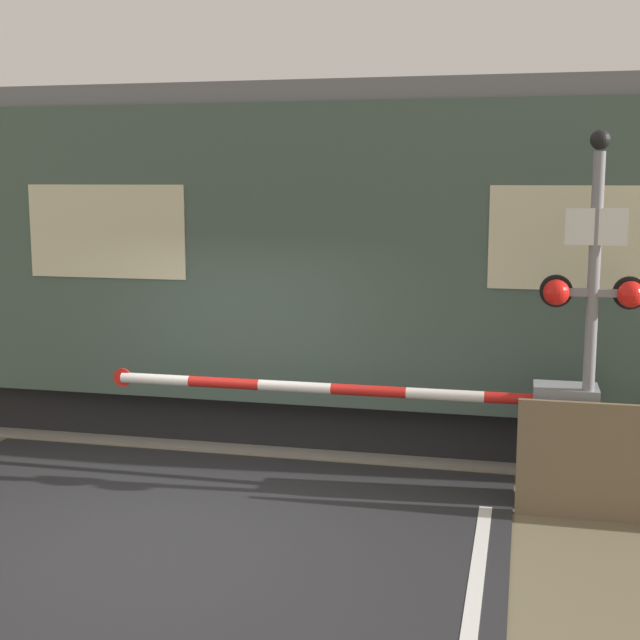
% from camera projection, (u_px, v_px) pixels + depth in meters
% --- Properties ---
extents(ground_plane, '(80.00, 80.00, 0.00)m').
position_uv_depth(ground_plane, '(176.00, 523.00, 8.09)').
color(ground_plane, '#6B6047').
extents(track_bed, '(36.00, 3.20, 0.13)m').
position_uv_depth(track_bed, '(284.00, 416.00, 11.63)').
color(track_bed, gray).
rests_on(track_bed, ground_plane).
extents(train, '(19.06, 3.08, 4.15)m').
position_uv_depth(train, '(161.00, 254.00, 11.67)').
color(train, black).
rests_on(train, ground_plane).
extents(crossing_barrier, '(4.96, 0.44, 1.16)m').
position_uv_depth(crossing_barrier, '(526.00, 435.00, 8.59)').
color(crossing_barrier, gray).
rests_on(crossing_barrier, ground_plane).
extents(signal_post, '(0.95, 0.26, 3.53)m').
position_uv_depth(signal_post, '(593.00, 299.00, 8.11)').
color(signal_post, gray).
rests_on(signal_post, ground_plane).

